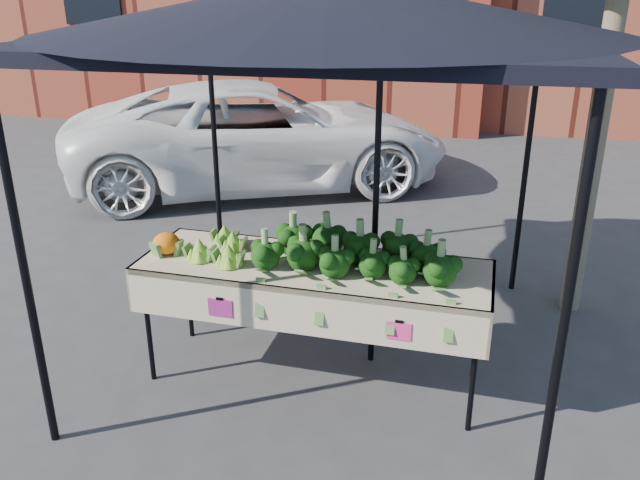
# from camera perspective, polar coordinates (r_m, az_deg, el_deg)

# --- Properties ---
(ground) EXTENTS (90.00, 90.00, 0.00)m
(ground) POSITION_cam_1_polar(r_m,az_deg,el_deg) (4.93, 1.34, -11.25)
(ground) COLOR #323235
(table) EXTENTS (2.43, 0.88, 0.90)m
(table) POSITION_cam_1_polar(r_m,az_deg,el_deg) (4.61, -0.57, -7.26)
(table) COLOR #BBA88E
(table) RESTS_ON ground
(canopy) EXTENTS (3.16, 3.16, 2.74)m
(canopy) POSITION_cam_1_polar(r_m,az_deg,el_deg) (4.62, 0.81, 5.20)
(canopy) COLOR black
(canopy) RESTS_ON ground
(broccoli_heap) EXTENTS (1.38, 0.58, 0.27)m
(broccoli_heap) POSITION_cam_1_polar(r_m,az_deg,el_deg) (4.33, 3.02, -0.71)
(broccoli_heap) COLOR #12340A
(broccoli_heap) RESTS_ON table
(romanesco_cluster) EXTENTS (0.44, 0.58, 0.21)m
(romanesco_cluster) POSITION_cam_1_polar(r_m,az_deg,el_deg) (4.59, -8.58, -0.00)
(romanesco_cluster) COLOR #8BBE36
(romanesco_cluster) RESTS_ON table
(cauliflower_pair) EXTENTS (0.21, 0.21, 0.19)m
(cauliflower_pair) POSITION_cam_1_polar(r_m,az_deg,el_deg) (4.68, -13.35, -0.10)
(cauliflower_pair) COLOR orange
(cauliflower_pair) RESTS_ON table
(street_tree) EXTENTS (2.41, 2.41, 4.74)m
(street_tree) POSITION_cam_1_polar(r_m,az_deg,el_deg) (5.60, 24.36, 16.69)
(street_tree) COLOR #1E4C14
(street_tree) RESTS_ON ground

